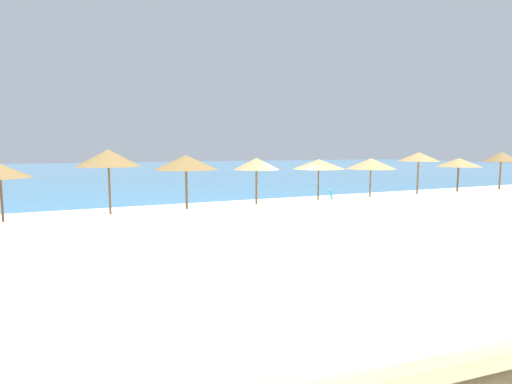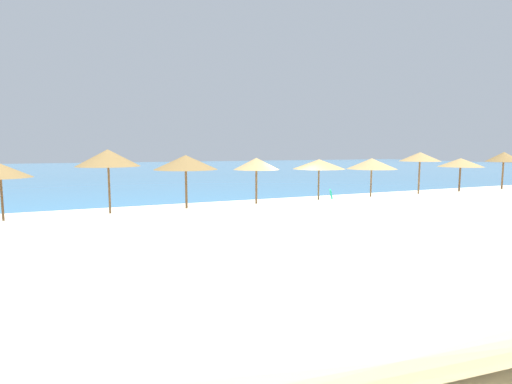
{
  "view_description": "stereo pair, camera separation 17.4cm",
  "coord_description": "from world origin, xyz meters",
  "views": [
    {
      "loc": [
        -8.44,
        -13.9,
        2.96
      ],
      "look_at": [
        -1.27,
        1.99,
        1.05
      ],
      "focal_mm": 27.1,
      "sensor_mm": 36.0,
      "label": 1
    },
    {
      "loc": [
        -8.28,
        -13.98,
        2.96
      ],
      "look_at": [
        -1.27,
        1.99,
        1.05
      ],
      "focal_mm": 27.1,
      "sensor_mm": 36.0,
      "label": 2
    }
  ],
  "objects": [
    {
      "name": "beach_umbrella_8",
      "position": [
        11.19,
        1.45,
        2.23
      ],
      "size": [
        2.44,
        2.44,
        2.49
      ],
      "color": "brown",
      "rests_on": "ground_plane"
    },
    {
      "name": "ground_plane",
      "position": [
        0.0,
        0.0,
        0.0
      ],
      "size": [
        160.0,
        160.0,
        0.0
      ],
      "primitive_type": "plane",
      "color": "beige"
    },
    {
      "name": "beach_umbrella_2",
      "position": [
        -7.53,
        1.38,
        2.66
      ],
      "size": [
        2.33,
        2.33,
        2.98
      ],
      "color": "brown",
      "rests_on": "ground_plane"
    },
    {
      "name": "beach_ball",
      "position": [
        12.39,
        -0.81,
        0.13
      ],
      "size": [
        0.26,
        0.26,
        0.26
      ],
      "primitive_type": "sphere",
      "color": "red",
      "rests_on": "ground_plane"
    },
    {
      "name": "beach_umbrella_7",
      "position": [
        8.3,
        1.66,
        2.58
      ],
      "size": [
        2.18,
        2.18,
        2.83
      ],
      "color": "brown",
      "rests_on": "ground_plane"
    },
    {
      "name": "beach_umbrella_4",
      "position": [
        -1.43,
        1.58,
        2.34
      ],
      "size": [
        2.04,
        2.04,
        2.61
      ],
      "color": "brown",
      "rests_on": "ground_plane"
    },
    {
      "name": "beach_umbrella_6",
      "position": [
        4.88,
        1.5,
        2.26
      ],
      "size": [
        2.49,
        2.49,
        2.54
      ],
      "color": "brown",
      "rests_on": "ground_plane"
    },
    {
      "name": "lounge_chair_0",
      "position": [
        1.32,
        0.37,
        0.49
      ],
      "size": [
        1.42,
        1.18,
        1.21
      ],
      "rotation": [
        0.0,
        0.0,
        1.02
      ],
      "color": "#199972",
      "rests_on": "ground_plane"
    },
    {
      "name": "beach_umbrella_1",
      "position": [
        -10.94,
        1.31,
        2.26
      ],
      "size": [
        1.97,
        1.97,
        2.51
      ],
      "color": "brown",
      "rests_on": "ground_plane"
    },
    {
      "name": "beach_umbrella_5",
      "position": [
        1.82,
        1.6,
        2.28
      ],
      "size": [
        2.49,
        2.49,
        2.52
      ],
      "color": "brown",
      "rests_on": "ground_plane"
    },
    {
      "name": "beach_umbrella_3",
      "position": [
        -4.51,
        1.83,
        2.44
      ],
      "size": [
        2.63,
        2.63,
        2.75
      ],
      "color": "brown",
      "rests_on": "ground_plane"
    },
    {
      "name": "sea_water",
      "position": [
        0.0,
        44.59,
        0.0
      ],
      "size": [
        160.0,
        75.11,
        0.01
      ],
      "primitive_type": "cube",
      "color": "teal",
      "rests_on": "ground_plane"
    },
    {
      "name": "beach_umbrella_9",
      "position": [
        14.7,
        1.32,
        2.53
      ],
      "size": [
        2.0,
        2.0,
        2.83
      ],
      "color": "brown",
      "rests_on": "ground_plane"
    }
  ]
}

